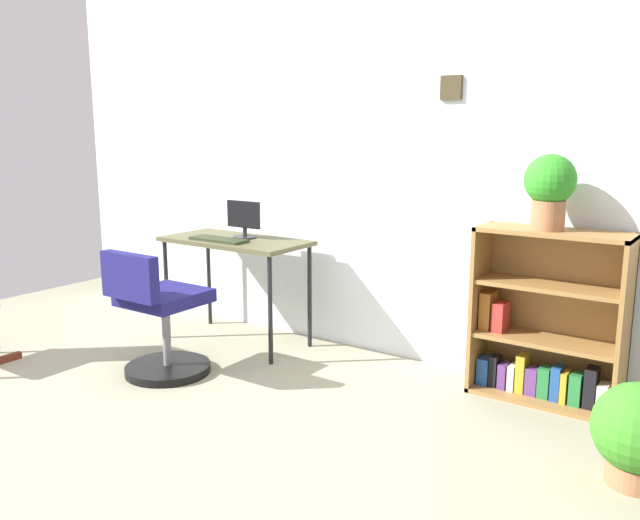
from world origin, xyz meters
The scene contains 9 objects.
ground_plane centered at (0.00, 0.00, 0.00)m, with size 6.24×6.24×0.00m, color gray.
wall_back centered at (0.00, 2.15, 1.29)m, with size 5.20×0.12×2.57m.
desk centered at (-0.62, 1.71, 0.67)m, with size 1.03×0.51×0.74m.
monitor centered at (-0.58, 1.77, 0.87)m, with size 0.28×0.16×0.26m.
keyboard centered at (-0.65, 1.59, 0.75)m, with size 0.42×0.14×0.02m, color #28321B.
office_chair centered at (-0.57, 0.96, 0.35)m, with size 0.52×0.55×0.79m.
bookshelf_low centered at (1.44, 1.96, 0.42)m, with size 0.80×0.30×0.95m.
potted_plant_on_shelf centered at (1.42, 1.90, 1.18)m, with size 0.27×0.27×0.40m.
potted_plant_floor centered at (2.03, 1.25, 0.24)m, with size 0.38×0.38×0.45m.
Camera 1 is at (2.39, -1.60, 1.48)m, focal length 36.86 mm.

